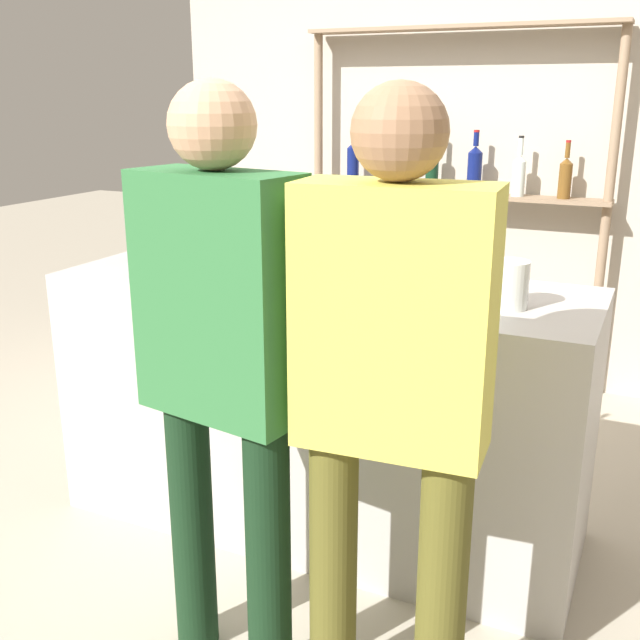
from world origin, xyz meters
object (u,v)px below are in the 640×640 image
object	(u,v)px
customer_center	(221,352)
wine_glass	(272,238)
counter_bottle_1	(144,242)
cork_jar	(508,284)
counter_bottle_4	(297,245)
counter_bottle_5	(356,249)
ice_bucket	(292,263)
customer_right	(392,381)
counter_bottle_3	(234,239)
counter_bottle_0	(178,231)
counter_bottle_2	(140,229)

from	to	relation	value
customer_center	wine_glass	bearing A→B (deg)	30.38
counter_bottle_1	cork_jar	distance (m)	1.31
counter_bottle_4	counter_bottle_5	size ratio (longest dim) A/B	0.91
ice_bucket	cork_jar	size ratio (longest dim) A/B	1.30
ice_bucket	customer_right	bearing A→B (deg)	-46.72
wine_glass	cork_jar	xyz separation A→B (m)	(0.96, -0.21, -0.04)
counter_bottle_3	counter_bottle_5	xyz separation A→B (m)	(0.44, 0.10, -0.02)
counter_bottle_0	counter_bottle_2	distance (m)	0.17
wine_glass	counter_bottle_4	bearing A→B (deg)	-38.59
counter_bottle_1	customer_right	size ratio (longest dim) A/B	0.20
counter_bottle_2	cork_jar	xyz separation A→B (m)	(1.49, -0.08, -0.05)
ice_bucket	wine_glass	bearing A→B (deg)	128.18
counter_bottle_2	customer_right	bearing A→B (deg)	-30.71
counter_bottle_4	customer_center	xyz separation A→B (m)	(0.18, -0.81, -0.13)
counter_bottle_2	customer_right	xyz separation A→B (m)	(1.37, -0.81, -0.14)
counter_bottle_4	counter_bottle_1	bearing A→B (deg)	-158.81
counter_bottle_3	customer_right	size ratio (longest dim) A/B	0.22
customer_center	customer_right	distance (m)	0.47
counter_bottle_1	counter_bottle_2	xyz separation A→B (m)	(-0.19, 0.22, -0.00)
counter_bottle_4	customer_right	distance (m)	1.04
counter_bottle_4	ice_bucket	xyz separation A→B (m)	(0.07, -0.17, -0.03)
counter_bottle_4	cork_jar	distance (m)	0.78
counter_bottle_2	counter_bottle_3	size ratio (longest dim) A/B	0.89
counter_bottle_0	cork_jar	size ratio (longest dim) A/B	2.16
counter_bottle_5	customer_right	world-z (taller)	customer_right
cork_jar	counter_bottle_0	bearing A→B (deg)	175.36
counter_bottle_5	customer_right	size ratio (longest dim) A/B	0.21
counter_bottle_3	wine_glass	world-z (taller)	counter_bottle_3
ice_bucket	cork_jar	bearing A→B (deg)	8.61
wine_glass	customer_right	distance (m)	1.27
counter_bottle_5	wine_glass	size ratio (longest dim) A/B	2.30
counter_bottle_1	customer_center	bearing A→B (deg)	-40.57
counter_bottle_3	cork_jar	world-z (taller)	counter_bottle_3
counter_bottle_3	ice_bucket	xyz separation A→B (m)	(0.28, -0.08, -0.05)
counter_bottle_0	counter_bottle_4	size ratio (longest dim) A/B	1.03
counter_bottle_5	counter_bottle_1	bearing A→B (deg)	-164.17
counter_bottle_5	wine_glass	xyz separation A→B (m)	(-0.41, 0.14, -0.02)
counter_bottle_3	counter_bottle_1	bearing A→B (deg)	-159.53
counter_bottle_1	counter_bottle_0	bearing A→B (deg)	96.54
counter_bottle_3	customer_right	distance (m)	1.13
counter_bottle_2	wine_glass	distance (m)	0.55
counter_bottle_1	counter_bottle_2	distance (m)	0.30
cork_jar	ice_bucket	bearing A→B (deg)	-171.39
counter_bottle_3	counter_bottle_4	xyz separation A→B (m)	(0.21, 0.09, -0.02)
cork_jar	customer_center	world-z (taller)	customer_center
counter_bottle_1	ice_bucket	world-z (taller)	counter_bottle_1
counter_bottle_3	ice_bucket	world-z (taller)	counter_bottle_3
counter_bottle_1	counter_bottle_5	xyz separation A→B (m)	(0.75, 0.21, 0.00)
ice_bucket	cork_jar	xyz separation A→B (m)	(0.71, 0.11, -0.02)
counter_bottle_1	ice_bucket	size ratio (longest dim) A/B	1.68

